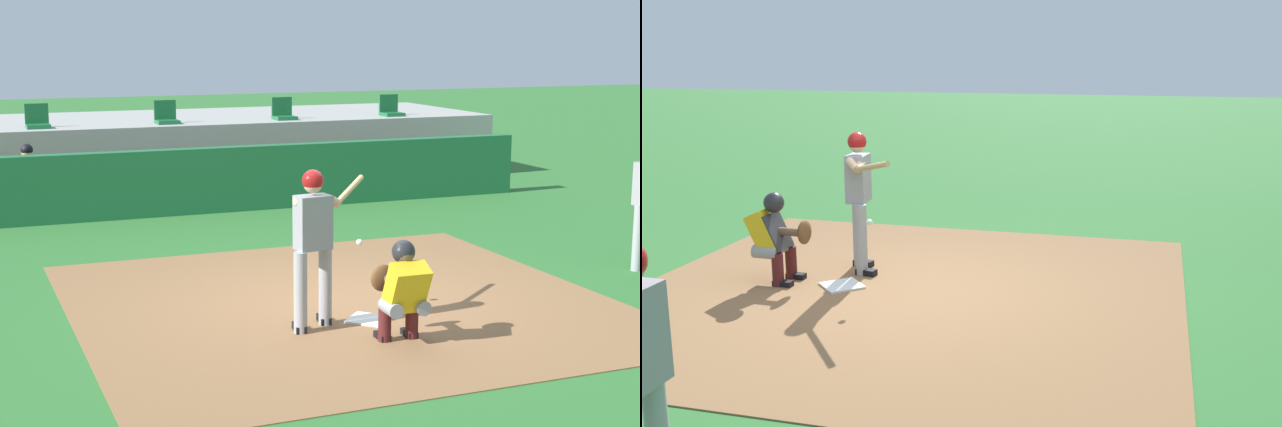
% 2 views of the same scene
% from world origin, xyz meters
% --- Properties ---
extents(ground_plane, '(80.00, 80.00, 0.00)m').
position_xyz_m(ground_plane, '(0.00, 0.00, 0.00)').
color(ground_plane, '#2D6B2D').
extents(dirt_infield, '(6.40, 6.40, 0.01)m').
position_xyz_m(dirt_infield, '(0.00, 0.00, 0.01)').
color(dirt_infield, olive).
rests_on(dirt_infield, ground).
extents(home_plate, '(0.62, 0.62, 0.02)m').
position_xyz_m(home_plate, '(0.00, -0.80, 0.02)').
color(home_plate, white).
rests_on(home_plate, dirt_infield).
extents(batter_at_plate, '(1.20, 0.94, 1.80)m').
position_xyz_m(batter_at_plate, '(-0.68, -0.83, 1.04)').
color(batter_at_plate, '#99999E').
rests_on(batter_at_plate, ground).
extents(catcher_crouched, '(0.49, 1.61, 1.13)m').
position_xyz_m(catcher_crouched, '(-0.00, -1.64, 0.61)').
color(catcher_crouched, gray).
rests_on(catcher_crouched, ground).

